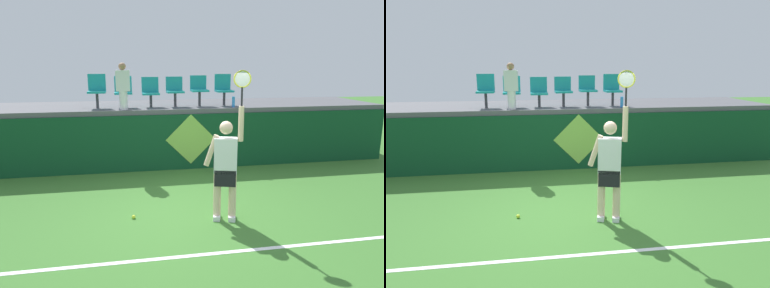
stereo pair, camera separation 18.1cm
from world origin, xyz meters
The scene contains 15 objects.
ground_plane centered at (0.00, 0.00, 0.00)m, with size 40.00×40.00×0.00m, color #3D752D.
court_back_wall centered at (0.00, 2.84, 0.71)m, with size 12.09×0.20×1.41m, color #0F4223.
spectator_platform centered at (0.00, 3.99, 1.47)m, with size 12.09×2.40×0.12m, color #56565B.
court_baseline_stripe centered at (0.00, -1.41, 0.00)m, with size 10.88×0.08×0.01m, color white.
tennis_player centered at (0.67, -0.32, 0.97)m, with size 0.73×0.36×2.54m.
tennis_ball centered at (-0.89, -0.02, 0.03)m, with size 0.07×0.07×0.07m, color #D1E533.
water_bottle centered at (1.79, 2.99, 1.67)m, with size 0.08×0.08×0.28m, color #338CE5.
stadium_chair_0 centered at (-1.66, 3.46, 2.01)m, with size 0.44×0.42×0.85m.
stadium_chair_1 centered at (-1.01, 3.45, 1.97)m, with size 0.44×0.42×0.80m.
stadium_chair_2 centered at (-0.31, 3.45, 1.95)m, with size 0.44×0.42×0.77m.
stadium_chair_3 centered at (0.32, 3.45, 1.97)m, with size 0.44×0.42×0.77m.
stadium_chair_4 centered at (0.97, 3.45, 1.99)m, with size 0.44×0.42×0.80m.
stadium_chair_5 centered at (1.65, 3.46, 1.99)m, with size 0.44×0.42×0.83m.
spectator_0 centered at (-1.01, 3.04, 2.12)m, with size 0.34×0.20×1.13m.
wall_signage_mount centered at (0.62, 2.73, 0.00)m, with size 1.27×0.01×1.41m.
Camera 2 is at (-0.75, -5.90, 2.65)m, focal length 33.25 mm.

